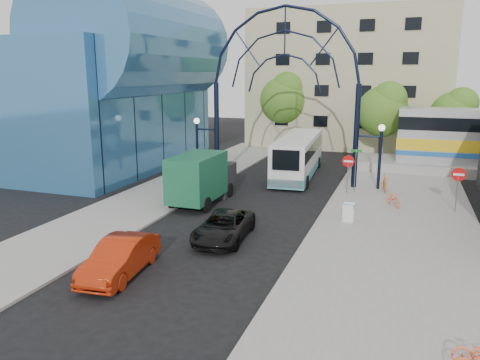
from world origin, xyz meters
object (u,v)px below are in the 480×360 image
at_px(tree_north_c, 456,112).
at_px(red_sedan, 120,257).
at_px(street_name_sign, 356,161).
at_px(sandwich_board, 348,211).
at_px(bike_near_a, 394,198).
at_px(do_not_enter_sign, 458,179).
at_px(gateway_arch, 284,60).
at_px(green_truck, 203,178).
at_px(tree_north_b, 285,97).
at_px(city_bus, 298,155).
at_px(stop_sign, 348,165).
at_px(black_suv, 224,227).
at_px(bike_near_b, 385,183).
at_px(tree_north_a, 384,109).

height_order(tree_north_c, red_sedan, tree_north_c).
distance_m(street_name_sign, sandwich_board, 6.78).
bearing_deg(bike_near_a, do_not_enter_sign, -27.37).
xyz_separation_m(gateway_arch, green_truck, (-3.21, -6.61, -7.04)).
bearing_deg(tree_north_b, city_bus, -71.45).
xyz_separation_m(stop_sign, sandwich_board, (0.80, -6.02, -1.25)).
distance_m(red_sedan, bike_near_a, 16.41).
relative_size(do_not_enter_sign, black_suv, 0.54).
relative_size(gateway_arch, bike_near_b, 7.32).
xyz_separation_m(tree_north_b, red_sedan, (1.95, -33.24, -4.55)).
relative_size(tree_north_b, city_bus, 0.72).
distance_m(stop_sign, do_not_enter_sign, 6.51).
relative_size(tree_north_a, tree_north_b, 0.88).
relative_size(city_bus, bike_near_a, 6.61).
relative_size(black_suv, bike_near_b, 2.47).
bearing_deg(red_sedan, tree_north_b, 87.37).
distance_m(sandwich_board, black_suv, 6.74).
bearing_deg(tree_north_c, bike_near_b, -109.26).
relative_size(city_bus, green_truck, 1.85).
distance_m(green_truck, red_sedan, 10.81).
distance_m(street_name_sign, tree_north_c, 16.95).
bearing_deg(tree_north_b, black_suv, -81.42).
height_order(stop_sign, black_suv, stop_sign).
relative_size(tree_north_b, black_suv, 1.74).
height_order(tree_north_c, bike_near_b, tree_north_c).
distance_m(sandwich_board, bike_near_b, 7.54).
relative_size(street_name_sign, green_truck, 0.46).
bearing_deg(bike_near_b, green_truck, -157.26).
relative_size(tree_north_c, bike_near_b, 3.49).
distance_m(sandwich_board, city_bus, 12.01).
relative_size(red_sedan, bike_near_a, 2.59).
bearing_deg(bike_near_a, black_suv, -159.25).
height_order(gateway_arch, tree_north_a, gateway_arch).
distance_m(stop_sign, black_suv, 11.28).
bearing_deg(red_sedan, bike_near_a, 48.09).
bearing_deg(green_truck, tree_north_b, 91.61).
height_order(sandwich_board, tree_north_a, tree_north_a).
bearing_deg(tree_north_c, tree_north_b, 172.88).
relative_size(street_name_sign, tree_north_b, 0.35).
height_order(green_truck, bike_near_b, green_truck).
height_order(street_name_sign, green_truck, green_truck).
distance_m(tree_north_a, city_bus, 11.11).
relative_size(street_name_sign, sandwich_board, 2.83).
height_order(street_name_sign, black_suv, street_name_sign).
bearing_deg(bike_near_a, stop_sign, 117.47).
height_order(gateway_arch, street_name_sign, gateway_arch).
relative_size(gateway_arch, street_name_sign, 4.87).
bearing_deg(bike_near_a, green_truck, 165.63).
xyz_separation_m(street_name_sign, green_truck, (-8.41, -5.21, -0.61)).
height_order(tree_north_b, bike_near_b, tree_north_b).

